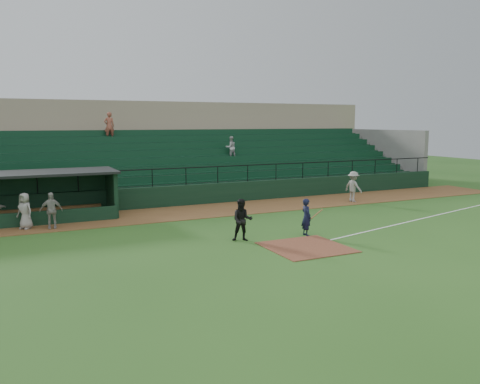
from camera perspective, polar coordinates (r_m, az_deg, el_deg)
name	(u,v)px	position (r m, az deg, el deg)	size (l,w,h in m)	color
ground	(293,242)	(20.01, 6.20, -5.82)	(90.00, 90.00, 0.00)	#2B591C
warning_track	(217,210)	(26.99, -2.74, -2.09)	(40.00, 4.00, 0.03)	brown
home_plate_dirt	(306,247)	(19.19, 7.77, -6.41)	(3.00, 3.00, 0.03)	brown
foul_line	(417,220)	(25.87, 20.05, -3.06)	(18.00, 0.09, 0.01)	white
stadium_structure	(170,158)	(34.60, -8.21, 3.93)	(38.00, 13.08, 6.40)	black
dugout	(22,194)	(26.30, -24.16, -0.17)	(8.90, 3.20, 2.42)	black
batter_at_plate	(306,217)	(20.98, 7.77, -2.94)	(1.00, 0.67, 1.61)	black
umpire	(242,220)	(19.85, 0.27, -3.31)	(0.84, 0.66, 1.74)	black
runner	(353,187)	(30.24, 13.13, 0.61)	(1.19, 0.69, 1.85)	gray
dugout_player_a	(51,210)	(23.67, -21.23, -2.02)	(0.97, 0.41, 1.66)	#9F9A94
dugout_player_b	(25,211)	(24.05, -23.87, -2.03)	(0.80, 0.52, 1.64)	gray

